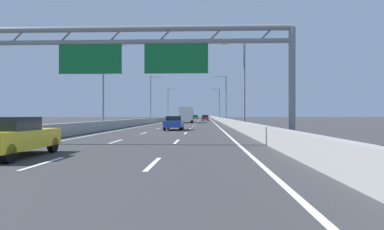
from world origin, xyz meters
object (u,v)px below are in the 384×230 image
Objects in this scene: streetlamp_left_distant at (169,102)px; yellow_car at (13,137)px; streetlamp_left_far at (152,96)px; blue_car at (174,123)px; streetlamp_right_far at (225,96)px; streetlamp_right_distant at (219,102)px; streetlamp_left_mid at (105,80)px; sign_gantry at (139,55)px; green_car at (196,117)px; streetlamp_right_mid at (242,79)px; box_truck at (186,114)px; white_car at (187,117)px; red_car at (205,118)px.

streetlamp_left_distant reaches higher than yellow_car.
streetlamp_left_far is 34.98m from blue_car.
streetlamp_left_distant is 88.85m from yellow_car.
streetlamp_right_distant is (0.00, 32.19, 0.00)m from streetlamp_right_far.
streetlamp_left_mid is 2.20× the size of yellow_car.
sign_gantry reaches higher than green_car.
yellow_car is at bearing -81.16° from streetlamp_left_mid.
streetlamp_right_far is at bearing 90.00° from streetlamp_right_mid.
sign_gantry is at bearing -89.82° from box_truck.
streetlamp_left_distant is 26.05m from white_car.
streetlamp_right_far is at bearing -82.84° from green_car.
streetlamp_right_far is (0.00, 32.19, 0.00)m from streetlamp_right_mid.
streetlamp_left_distant is 2.16× the size of blue_car.
streetlamp_right_far and streetlamp_left_distant have the same top height.
white_car is (0.22, 113.98, 0.01)m from yellow_car.
streetlamp_left_far reaches higher than sign_gantry.
red_car is 0.54× the size of box_truck.
yellow_car is 1.02× the size of green_car.
streetlamp_left_distant is 35.33m from box_truck.
streetlamp_left_distant is at bearing 114.88° from streetlamp_right_far.
sign_gantry is at bearing -89.93° from green_car.
streetlamp_right_mid is 1.00× the size of streetlamp_right_distant.
streetlamp_left_distant reaches higher than green_car.
streetlamp_left_far reaches higher than red_car.
box_truck is at bearing -164.13° from streetlamp_right_far.
streetlamp_left_mid is 31.08m from box_truck.
streetlamp_left_far is 56.78m from yellow_car.
sign_gantry is 17.50m from blue_car.
sign_gantry is 20.04m from streetlamp_left_mid.
streetlamp_left_far and streetlamp_right_far have the same top height.
streetlamp_left_far reaches higher than green_car.
yellow_car reaches higher than red_car.
white_car is (3.99, 57.52, -4.63)m from streetlamp_left_far.
streetlamp_left_far is 14.93m from streetlamp_right_far.
streetlamp_right_mid is (7.56, 18.63, 0.58)m from sign_gantry.
red_car is at bearing 94.36° from streetlamp_right_mid.
streetlamp_left_mid is 2.09× the size of white_car.
streetlamp_right_distant reaches higher than green_car.
streetlamp_left_mid reaches higher than box_truck.
streetlamp_right_mid is at bearing -76.94° from streetlamp_left_distant.
streetlamp_left_far is 35.48m from streetlamp_right_distant.
white_car is at bearing 100.77° from streetlamp_right_far.
sign_gantry is 83.33m from streetlamp_left_distant.
streetlamp_right_far is 61.91m from green_car.
white_car reaches higher than blue_car.
box_truck is (-0.15, 48.63, -3.13)m from sign_gantry.
box_truck is at bearing -78.13° from streetlamp_left_distant.
box_truck is (-3.69, -22.64, 0.92)m from red_car.
streetlamp_left_distant is 2.09× the size of white_car.
box_truck is at bearing 104.41° from streetlamp_right_mid.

